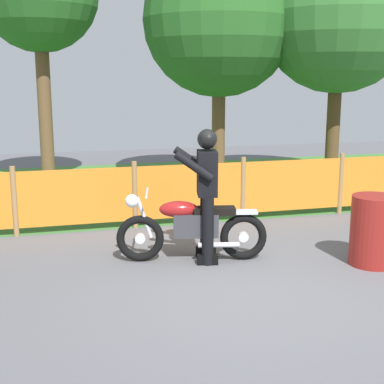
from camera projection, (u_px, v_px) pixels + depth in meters
ground at (254, 289)px, 6.10m from camera, size 24.00×24.00×0.02m
grass_verge at (153, 186)px, 11.72m from camera, size 24.00×6.30×0.01m
barrier_fence at (190, 191)px, 8.64m from camera, size 8.96×0.08×1.05m
tree_near_left at (219, 20)px, 11.06m from camera, size 3.13×3.13×5.02m
tree_near_right at (339, 15)px, 10.92m from camera, size 3.16×3.16×5.13m
motorcycle_lead at (191, 227)px, 6.93m from camera, size 1.91×0.68×0.91m
rider_lead at (206, 190)px, 6.84m from camera, size 0.64×0.63×1.69m
oil_drum at (374, 231)px, 6.79m from camera, size 0.58×0.58×0.88m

